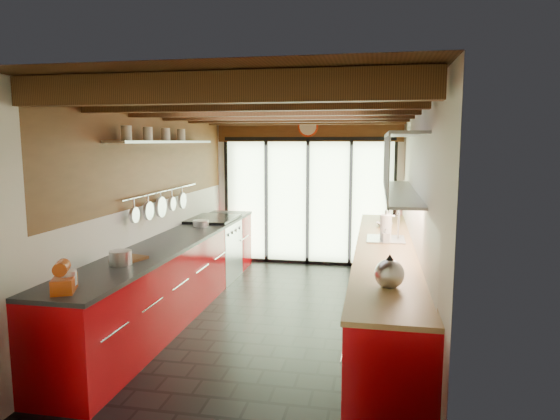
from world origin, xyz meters
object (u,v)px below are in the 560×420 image
Objects in this scene: kettle at (389,272)px; bowl at (384,225)px; stand_mixer at (65,279)px; paper_towel at (386,228)px; soap_bottle at (386,236)px.

bowl is at bearing 90.00° from kettle.
stand_mixer is 0.86× the size of paper_towel.
stand_mixer is at bearing -125.17° from bowl.
bowl is at bearing 90.00° from paper_towel.
paper_towel is 0.14m from soap_bottle.
kettle is 1.84m from soap_bottle.
soap_bottle is at bearing -90.00° from bowl.
kettle is at bearing -90.00° from bowl.
stand_mixer reaches higher than soap_bottle.
kettle is (2.54, 0.61, 0.03)m from stand_mixer.
kettle is 1.79× the size of soap_bottle.
soap_bottle is at bearing 90.00° from kettle.
soap_bottle is at bearing 44.00° from stand_mixer.
soap_bottle is 0.76× the size of bowl.
stand_mixer reaches higher than bowl.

